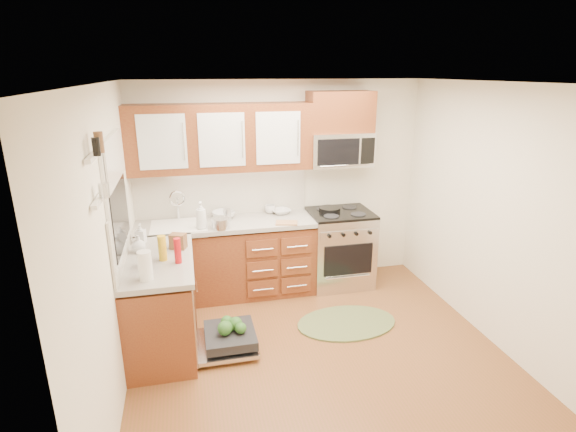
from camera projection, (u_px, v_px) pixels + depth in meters
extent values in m
plane|color=brown|center=(320.00, 355.00, 4.30)|extent=(3.50, 3.50, 0.00)
plane|color=white|center=(326.00, 83.00, 3.53)|extent=(3.50, 3.50, 0.00)
cube|color=silver|center=(281.00, 185.00, 5.53)|extent=(3.50, 0.04, 2.50)
cube|color=silver|center=(424.00, 347.00, 2.29)|extent=(3.50, 0.04, 2.50)
cube|color=silver|center=(110.00, 249.00, 3.54)|extent=(0.04, 3.50, 2.50)
cube|color=silver|center=(498.00, 218.00, 4.29)|extent=(0.04, 3.50, 2.50)
cube|color=#5D2015|center=(227.00, 261.00, 5.36)|extent=(2.05, 0.60, 0.85)
cube|color=#5D2015|center=(161.00, 306.00, 4.34)|extent=(0.60, 1.25, 0.85)
cube|color=#9E9891|center=(225.00, 224.00, 5.20)|extent=(2.07, 0.64, 0.05)
cube|color=#9E9891|center=(158.00, 260.00, 4.20)|extent=(0.64, 1.27, 0.05)
cube|color=beige|center=(222.00, 192.00, 5.38)|extent=(2.05, 0.02, 0.57)
cube|color=beige|center=(121.00, 232.00, 4.04)|extent=(0.02, 1.25, 0.57)
cube|color=#5D2015|center=(340.00, 112.00, 5.24)|extent=(0.76, 0.35, 0.47)
cube|color=white|center=(115.00, 158.00, 3.82)|extent=(0.02, 0.96, 0.40)
cube|color=white|center=(93.00, 156.00, 2.97)|extent=(0.04, 0.40, 0.03)
cube|color=white|center=(99.00, 200.00, 3.07)|extent=(0.04, 0.40, 0.03)
cylinder|color=black|center=(330.00, 209.00, 5.49)|extent=(0.29, 0.29, 0.05)
cylinder|color=silver|center=(221.00, 223.00, 4.96)|extent=(0.25, 0.25, 0.12)
cube|color=#A5764B|center=(287.00, 223.00, 5.13)|extent=(0.28, 0.22, 0.02)
cylinder|color=silver|center=(227.00, 215.00, 5.20)|extent=(0.11, 0.11, 0.14)
cylinder|color=white|center=(145.00, 266.00, 3.72)|extent=(0.12, 0.12, 0.25)
cylinder|color=gold|center=(162.00, 248.00, 4.11)|extent=(0.09, 0.09, 0.24)
cylinder|color=#B80F13|center=(178.00, 251.00, 4.05)|extent=(0.08, 0.08, 0.24)
cube|color=brown|center=(178.00, 241.00, 4.40)|extent=(0.18, 0.15, 0.15)
cube|color=#2253A1|center=(146.00, 260.00, 3.98)|extent=(0.09, 0.06, 0.14)
imported|color=#999999|center=(281.00, 211.00, 5.48)|extent=(0.27, 0.27, 0.06)
imported|color=#999999|center=(224.00, 215.00, 5.31)|extent=(0.35, 0.35, 0.08)
imported|color=#999999|center=(270.00, 209.00, 5.49)|extent=(0.17, 0.17, 0.10)
imported|color=#999999|center=(201.00, 215.00, 4.92)|extent=(0.14, 0.14, 0.31)
imported|color=#999999|center=(140.00, 233.00, 4.53)|extent=(0.11, 0.11, 0.20)
imported|color=#999999|center=(138.00, 244.00, 4.30)|extent=(0.17, 0.17, 0.17)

